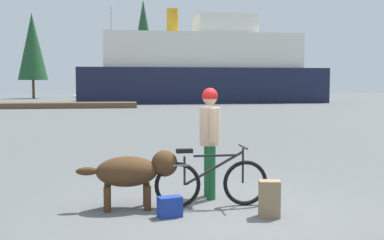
% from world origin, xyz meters
% --- Properties ---
extents(ground_plane, '(160.00, 160.00, 0.00)m').
position_xyz_m(ground_plane, '(0.00, 0.00, 0.00)').
color(ground_plane, '#595B5B').
extents(bicycle, '(1.69, 0.44, 0.89)m').
position_xyz_m(bicycle, '(-0.15, 0.28, 0.37)').
color(bicycle, black).
rests_on(bicycle, ground_plane).
extents(person_cyclist, '(0.32, 0.53, 1.74)m').
position_xyz_m(person_cyclist, '(-0.06, 0.82, 1.05)').
color(person_cyclist, '#19592D').
rests_on(person_cyclist, ground_plane).
extents(dog, '(1.46, 0.52, 0.84)m').
position_xyz_m(dog, '(-1.26, 0.37, 0.55)').
color(dog, '#472D19').
rests_on(dog, ground_plane).
extents(backpack, '(0.31, 0.25, 0.50)m').
position_xyz_m(backpack, '(0.54, -0.36, 0.25)').
color(backpack, '#8C7251').
rests_on(backpack, ground_plane).
extents(handbag_pannier, '(0.35, 0.25, 0.28)m').
position_xyz_m(handbag_pannier, '(-0.80, -0.15, 0.14)').
color(handbag_pannier, navy).
rests_on(handbag_pannier, ground_plane).
extents(dock_pier, '(14.76, 2.34, 0.40)m').
position_xyz_m(dock_pier, '(-7.48, 29.51, 0.20)').
color(dock_pier, brown).
rests_on(dock_pier, ground_plane).
extents(ferry_boat, '(22.92, 7.41, 8.84)m').
position_xyz_m(ferry_boat, '(6.56, 38.36, 3.12)').
color(ferry_boat, '#191E38').
rests_on(ferry_boat, ground_plane).
extents(sailboat_moored, '(8.13, 2.28, 9.84)m').
position_xyz_m(sailboat_moored, '(-2.04, 43.69, 0.50)').
color(sailboat_moored, silver).
rests_on(sailboat_moored, ground_plane).
extents(pine_tree_far_left, '(3.50, 3.50, 10.24)m').
position_xyz_m(pine_tree_far_left, '(-11.56, 52.79, 6.23)').
color(pine_tree_far_left, '#4C331E').
rests_on(pine_tree_far_left, ground_plane).
extents(pine_tree_center, '(3.05, 3.05, 11.80)m').
position_xyz_m(pine_tree_center, '(1.64, 50.75, 7.51)').
color(pine_tree_center, '#4C331E').
rests_on(pine_tree_center, ground_plane).
extents(pine_tree_far_right, '(3.64, 3.64, 9.47)m').
position_xyz_m(pine_tree_far_right, '(14.27, 50.08, 6.31)').
color(pine_tree_far_right, '#4C331E').
rests_on(pine_tree_far_right, ground_plane).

